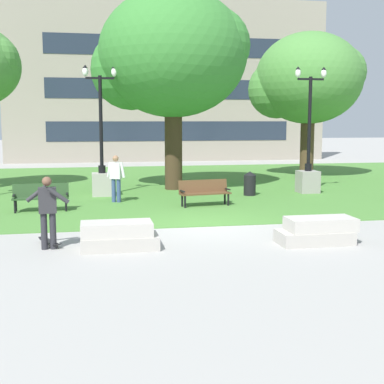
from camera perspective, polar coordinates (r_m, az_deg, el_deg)
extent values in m
plane|color=#A3A09B|center=(15.15, 1.50, -3.74)|extent=(140.00, 140.00, 0.00)
cube|color=#4C8438|center=(24.90, -3.38, 0.78)|extent=(40.00, 20.00, 0.02)
cube|color=#B2ADA3|center=(12.70, -7.71, -5.31)|extent=(1.80, 0.90, 0.32)
cube|color=#BBB6AB|center=(12.63, -8.04, -3.91)|extent=(1.66, 0.83, 0.32)
cube|color=#B2ADA3|center=(13.45, 12.91, -4.71)|extent=(1.80, 0.90, 0.32)
cube|color=#BBB6AB|center=(13.45, 13.55, -3.34)|extent=(1.66, 0.83, 0.32)
cylinder|color=#28282D|center=(12.94, -15.50, -4.06)|extent=(0.15, 0.15, 0.86)
cylinder|color=#28282D|center=(12.93, -14.61, -4.04)|extent=(0.15, 0.15, 0.86)
cube|color=#2D2D30|center=(12.81, -15.17, -0.85)|extent=(0.41, 0.25, 0.60)
cylinder|color=#2D2D30|center=(13.02, -16.26, -0.16)|extent=(0.50, 0.12, 0.41)
cylinder|color=#2D2D30|center=(12.57, -14.08, -0.36)|extent=(0.50, 0.12, 0.41)
sphere|color=brown|center=(12.76, -15.23, 1.11)|extent=(0.22, 0.22, 0.22)
cube|color=black|center=(13.37, -14.93, -5.17)|extent=(0.52, 0.81, 0.02)
cube|color=black|center=(13.78, -15.60, -4.73)|extent=(0.23, 0.19, 0.06)
cube|color=black|center=(12.96, -14.22, -5.47)|extent=(0.23, 0.19, 0.06)
cylinder|color=silver|center=(13.55, -15.69, -5.28)|extent=(0.05, 0.06, 0.06)
cylinder|color=silver|center=(13.62, -14.81, -5.18)|extent=(0.05, 0.06, 0.06)
cylinder|color=silver|center=(13.15, -15.03, -5.65)|extent=(0.05, 0.06, 0.06)
cylinder|color=silver|center=(13.22, -14.13, -5.55)|extent=(0.05, 0.06, 0.06)
cube|color=#284723|center=(18.18, -15.83, -0.64)|extent=(1.82, 0.51, 0.05)
cube|color=#284723|center=(18.39, -15.82, 0.18)|extent=(1.80, 0.19, 0.46)
cube|color=black|center=(18.22, -18.49, -0.35)|extent=(0.08, 0.40, 0.04)
cube|color=black|center=(18.14, -13.20, -0.19)|extent=(0.08, 0.40, 0.04)
cylinder|color=black|center=(18.11, -18.36, -1.52)|extent=(0.07, 0.07, 0.41)
cylinder|color=black|center=(18.03, -13.29, -1.37)|extent=(0.07, 0.07, 0.41)
cylinder|color=black|center=(18.43, -18.27, -1.36)|extent=(0.07, 0.07, 0.41)
cylinder|color=black|center=(18.34, -13.29, -1.22)|extent=(0.07, 0.07, 0.41)
cube|color=brown|center=(18.60, 1.44, -0.17)|extent=(1.84, 0.69, 0.05)
cube|color=brown|center=(18.80, 1.18, 0.62)|extent=(1.80, 0.38, 0.46)
cube|color=black|center=(18.31, -1.02, 0.09)|extent=(0.12, 0.40, 0.04)
cube|color=black|center=(18.89, 3.83, 0.31)|extent=(0.12, 0.40, 0.04)
cylinder|color=black|center=(18.22, -0.75, -1.07)|extent=(0.07, 0.07, 0.41)
cylinder|color=black|center=(18.78, 3.90, -0.83)|extent=(0.07, 0.07, 0.41)
cylinder|color=black|center=(18.52, -1.06, -0.93)|extent=(0.07, 0.07, 0.41)
cylinder|color=black|center=(19.07, 3.52, -0.69)|extent=(0.07, 0.07, 0.41)
cube|color=gray|center=(22.58, 12.24, 1.08)|extent=(0.80, 0.80, 0.90)
cylinder|color=black|center=(22.52, 12.29, 2.59)|extent=(0.28, 0.28, 0.30)
cylinder|color=black|center=(22.44, 12.41, 7.07)|extent=(0.14, 0.14, 3.81)
cube|color=black|center=(22.50, 12.55, 11.67)|extent=(1.10, 0.08, 0.08)
ellipsoid|color=white|center=(22.31, 11.24, 12.36)|extent=(0.22, 0.22, 0.36)
cone|color=black|center=(22.33, 11.25, 12.86)|extent=(0.20, 0.20, 0.13)
ellipsoid|color=white|center=(22.74, 13.87, 12.19)|extent=(0.22, 0.22, 0.36)
cone|color=black|center=(22.76, 13.89, 12.68)|extent=(0.20, 0.20, 0.13)
cube|color=#ADA89E|center=(21.47, -9.55, 0.81)|extent=(0.80, 0.80, 0.90)
cylinder|color=black|center=(21.41, -9.58, 2.41)|extent=(0.28, 0.28, 0.30)
cylinder|color=black|center=(21.32, -9.69, 7.08)|extent=(0.14, 0.14, 3.79)
cube|color=black|center=(21.38, -9.80, 11.88)|extent=(1.10, 0.08, 0.08)
ellipsoid|color=white|center=(21.39, -11.32, 12.49)|extent=(0.22, 0.22, 0.36)
cone|color=black|center=(21.41, -11.34, 13.01)|extent=(0.20, 0.20, 0.13)
ellipsoid|color=white|center=(21.42, -8.31, 12.55)|extent=(0.22, 0.22, 0.36)
cone|color=black|center=(21.43, -8.32, 13.07)|extent=(0.20, 0.20, 0.13)
cylinder|color=#42301E|center=(23.10, -1.99, 5.28)|extent=(0.75, 0.75, 4.02)
ellipsoid|color=#387F33|center=(23.24, -2.04, 14.52)|extent=(6.26, 6.26, 5.32)
sphere|color=#387F33|center=(23.60, -6.51, 12.84)|extent=(3.44, 3.44, 3.44)
sphere|color=#387F33|center=(22.96, 2.21, 15.39)|extent=(3.13, 3.13, 3.13)
cylinder|color=#4C3823|center=(28.88, 12.18, 5.18)|extent=(0.72, 0.72, 3.61)
ellipsoid|color=#4C893D|center=(28.93, 12.37, 11.78)|extent=(5.53, 5.53, 4.70)
sphere|color=#4C893D|center=(28.86, 9.07, 10.77)|extent=(3.04, 3.04, 3.04)
sphere|color=#4C893D|center=(29.02, 15.39, 12.22)|extent=(2.77, 2.77, 2.77)
cylinder|color=black|center=(21.39, 6.18, 0.71)|extent=(0.48, 0.48, 0.80)
cone|color=black|center=(21.33, 6.19, 1.99)|extent=(0.49, 0.49, 0.16)
cylinder|color=#384C7A|center=(19.73, -8.36, 0.18)|extent=(0.15, 0.15, 0.86)
cylinder|color=#384C7A|center=(19.65, -7.82, 0.16)|extent=(0.15, 0.15, 0.86)
cube|color=white|center=(19.61, -8.13, 2.28)|extent=(0.47, 0.39, 0.60)
cylinder|color=white|center=(19.76, -8.83, 2.39)|extent=(0.22, 0.18, 0.56)
cylinder|color=white|center=(19.45, -7.43, 2.34)|extent=(0.22, 0.18, 0.56)
sphere|color=#9E7051|center=(19.57, -8.15, 3.56)|extent=(0.22, 0.22, 0.22)
cube|color=gray|center=(39.54, -2.39, 11.83)|extent=(23.43, 1.00, 11.72)
cube|color=#232D3D|center=(38.94, -2.25, 6.51)|extent=(17.57, 0.03, 1.40)
cube|color=#232D3D|center=(38.99, -2.27, 10.92)|extent=(17.57, 0.03, 1.40)
cube|color=#232D3D|center=(39.27, -2.30, 15.29)|extent=(17.57, 0.03, 1.40)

